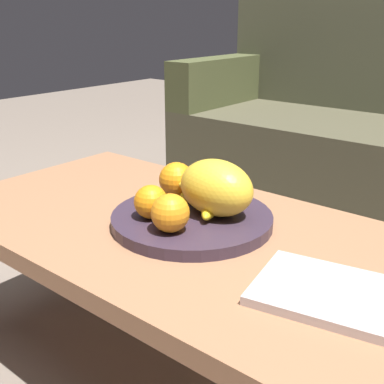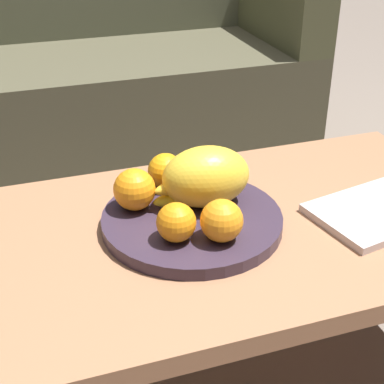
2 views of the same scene
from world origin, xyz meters
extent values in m
plane|color=#76695D|center=(0.00, 0.00, 0.00)|extent=(8.00, 8.00, 0.00)
cube|color=#9B6847|center=(0.00, 0.00, 0.37)|extent=(1.20, 0.60, 0.04)
cylinder|color=#A26941|center=(-0.56, 0.26, 0.17)|extent=(0.05, 0.05, 0.35)
cube|color=#494632|center=(-0.03, 1.24, 0.20)|extent=(1.70, 0.70, 0.40)
cube|color=#474C2C|center=(-0.81, 1.24, 0.51)|extent=(0.14, 0.70, 0.22)
cylinder|color=#352837|center=(-0.01, 0.02, 0.40)|extent=(0.35, 0.35, 0.03)
ellipsoid|color=yellow|center=(0.03, 0.05, 0.47)|extent=(0.18, 0.13, 0.12)
sphere|color=orange|center=(-0.11, 0.08, 0.45)|extent=(0.08, 0.08, 0.08)
sphere|color=orange|center=(-0.02, 0.14, 0.45)|extent=(0.07, 0.07, 0.07)
sphere|color=orange|center=(0.01, -0.08, 0.45)|extent=(0.08, 0.08, 0.08)
sphere|color=orange|center=(-0.06, -0.05, 0.45)|extent=(0.07, 0.07, 0.07)
ellipsoid|color=yellow|center=(0.02, 0.05, 0.43)|extent=(0.09, 0.15, 0.03)
ellipsoid|color=yellow|center=(0.00, 0.06, 0.43)|extent=(0.15, 0.04, 0.03)
ellipsoid|color=yellow|center=(0.00, 0.07, 0.46)|extent=(0.15, 0.07, 0.03)
cube|color=beige|center=(0.35, -0.06, 0.39)|extent=(0.28, 0.22, 0.02)
camera|label=1|loc=(0.61, -0.73, 0.82)|focal=45.66mm
camera|label=2|loc=(-0.31, -0.87, 0.99)|focal=53.86mm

